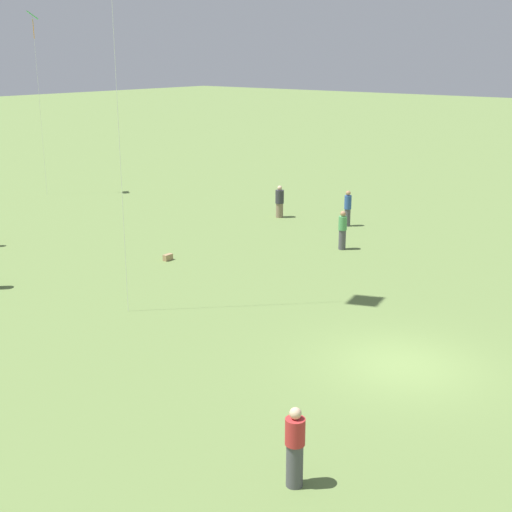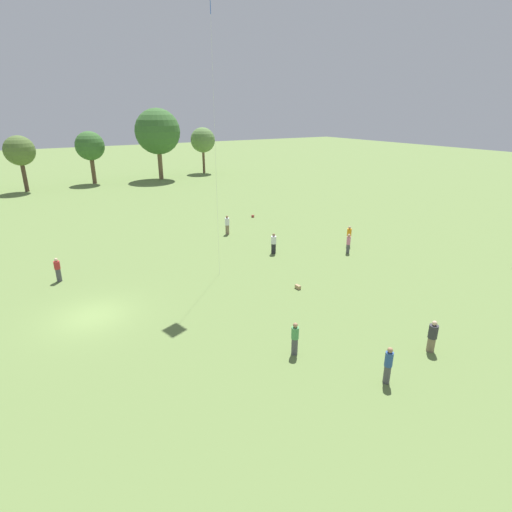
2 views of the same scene
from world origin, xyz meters
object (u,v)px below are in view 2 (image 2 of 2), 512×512
at_px(person_0, 388,365).
at_px(person_1, 349,236).
at_px(person_2, 295,339).
at_px(person_11, 58,270).
at_px(person_8, 348,243).
at_px(kite_3, 210,3).
at_px(person_3, 274,244).
at_px(person_7, 432,336).
at_px(person_4, 227,225).
at_px(picnic_bag_0, 298,287).
at_px(picnic_bag_1, 253,216).

xyz_separation_m(person_0, person_1, (11.76, 14.85, 0.00)).
distance_m(person_2, person_11, 18.03).
distance_m(person_8, kite_3, 19.87).
distance_m(person_3, person_11, 16.33).
relative_size(person_7, person_11, 0.98).
bearing_deg(person_3, person_4, 178.55).
xyz_separation_m(person_0, picnic_bag_0, (2.55, 9.92, -0.77)).
xyz_separation_m(person_8, kite_3, (-11.22, 1.51, 16.33)).
bearing_deg(person_1, person_4, 97.90).
distance_m(person_1, person_8, 1.91).
bearing_deg(picnic_bag_1, person_4, -141.62).
xyz_separation_m(person_4, kite_3, (-5.03, -8.52, 16.27)).
height_order(person_2, person_3, person_3).
bearing_deg(person_0, picnic_bag_0, 56.59).
height_order(person_2, person_8, person_2).
distance_m(person_0, person_7, 3.85).
relative_size(person_0, person_8, 1.07).
height_order(person_1, person_7, person_1).
xyz_separation_m(person_1, person_4, (-7.53, 8.68, 0.00)).
bearing_deg(person_4, person_11, 116.99).
relative_size(person_4, picnic_bag_0, 4.29).
bearing_deg(picnic_bag_1, person_7, -102.03).
bearing_deg(person_8, picnic_bag_1, 68.06).
relative_size(person_1, person_4, 0.99).
bearing_deg(person_4, kite_3, 161.89).
height_order(person_0, kite_3, kite_3).
xyz_separation_m(person_0, person_7, (3.81, 0.58, -0.08)).
height_order(person_1, person_4, person_4).
xyz_separation_m(person_7, kite_3, (-4.60, 14.43, 16.36)).
xyz_separation_m(person_1, person_3, (-6.72, 1.80, -0.06)).
bearing_deg(picnic_bag_1, person_8, -86.73).
height_order(person_8, picnic_bag_0, person_8).
distance_m(person_2, picnic_bag_0, 7.70).
relative_size(person_0, kite_3, 0.10).
bearing_deg(person_1, kite_3, 146.23).
xyz_separation_m(person_2, person_3, (7.20, 12.78, -0.02)).
bearing_deg(person_0, person_2, 100.18).
relative_size(person_2, person_7, 1.02).
bearing_deg(person_3, picnic_bag_0, -28.32).
distance_m(person_2, person_3, 14.67).
bearing_deg(person_3, person_0, -24.93).
relative_size(person_0, person_11, 1.04).
bearing_deg(kite_3, person_2, 105.46).
bearing_deg(person_2, picnic_bag_0, -105.62).
relative_size(person_3, picnic_bag_1, 5.00).
bearing_deg(kite_3, person_7, 130.14).
xyz_separation_m(person_3, person_8, (5.38, -3.16, 0.00)).
xyz_separation_m(person_2, person_11, (-8.87, 15.70, -0.01)).
xyz_separation_m(person_11, picnic_bag_1, (20.63, 8.21, -0.73)).
distance_m(person_0, picnic_bag_0, 10.27).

